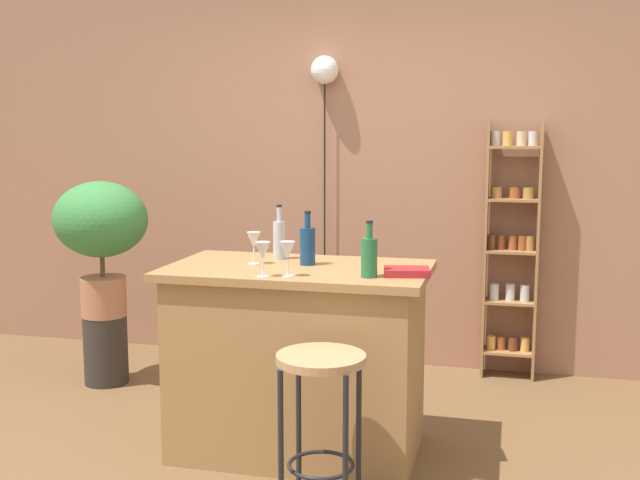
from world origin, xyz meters
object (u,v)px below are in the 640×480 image
Objects in this scene: pendant_globe_light at (325,76)px; cookbook at (407,272)px; spice_shelf at (511,249)px; potted_plant at (101,228)px; bar_stool at (321,395)px; bottle_vinegar at (308,245)px; plant_stool at (106,349)px; wine_glass_left at (288,251)px; wine_glass_center at (263,252)px; bottle_olive_oil at (279,239)px; bottle_sauce_amber at (369,256)px; wine_glass_right at (254,241)px.

cookbook is at bearing -64.11° from pendant_globe_light.
spice_shelf is 1.95× the size of potted_plant.
bottle_vinegar reaches higher than bar_stool.
pendant_globe_light is (-0.80, 1.64, 1.01)m from cookbook.
spice_shelf reaches higher than plant_stool.
wine_glass_left and wine_glass_center have the same top height.
spice_shelf is 1.77m from bottle_olive_oil.
wine_glass_center is at bearing -167.23° from bottle_sauce_amber.
bottle_vinegar is 1.77m from pendant_globe_light.
plant_stool is at bearing 154.34° from bottle_sauce_amber.
bottle_olive_oil is at bearing 65.87° from wine_glass_right.
bottle_vinegar reaches higher than plant_stool.
wine_glass_center is at bearing -121.79° from spice_shelf.
pendant_globe_light is at bearing 177.85° from spice_shelf.
wine_glass_right is 0.78× the size of cookbook.
bar_stool is 3.38× the size of cookbook.
potted_plant reaches higher than plant_stool.
potted_plant reaches higher than bottle_olive_oil.
pendant_globe_light is at bearing 105.09° from cookbook.
wine_glass_left is at bearing 123.99° from bar_stool.
spice_shelf is at bearing 69.41° from bottle_sauce_amber.
bottle_vinegar reaches higher than cookbook.
spice_shelf is at bearing 60.29° from wine_glass_left.
wine_glass_center is at bearing -162.09° from wine_glass_left.
bottle_olive_oil is at bearing 145.10° from bottle_sauce_amber.
potted_plant is 1.44m from bottle_olive_oil.
bottle_olive_oil is (-1.18, -1.30, 0.21)m from spice_shelf.
potted_plant is at bearing -146.94° from pendant_globe_light.
bottle_olive_oil reaches higher than wine_glass_right.
wine_glass_right is 0.08× the size of pendant_globe_light.
bottle_vinegar is at bearing -23.27° from plant_stool.
bottle_vinegar is at bearing 109.22° from bar_stool.
plant_stool is 2.00m from wine_glass_left.
bar_stool is at bearing -56.01° from wine_glass_left.
wine_glass_left is 2.04m from pendant_globe_light.
plant_stool is at bearing -146.94° from pendant_globe_light.
wine_glass_left is at bearing -174.25° from cookbook.
bottle_sauce_amber reaches higher than plant_stool.
wine_glass_left and wine_glass_right have the same top height.
bottle_olive_oil reaches higher than bottle_sauce_amber.
bottle_vinegar reaches higher than bottle_sauce_amber.
bottle_sauce_amber is 1.61× the size of wine_glass_left.
wine_glass_center is 0.35m from wine_glass_right.
wine_glass_center is at bearing -35.71° from plant_stool.
spice_shelf is 3.79× the size of plant_stool.
bottle_olive_oil reaches higher than plant_stool.
pendant_globe_light is at bearing 98.36° from wine_glass_left.
spice_shelf is 2.64m from potted_plant.
bottle_vinegar is at bearing -23.27° from potted_plant.
spice_shelf reaches higher than bottle_vinegar.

